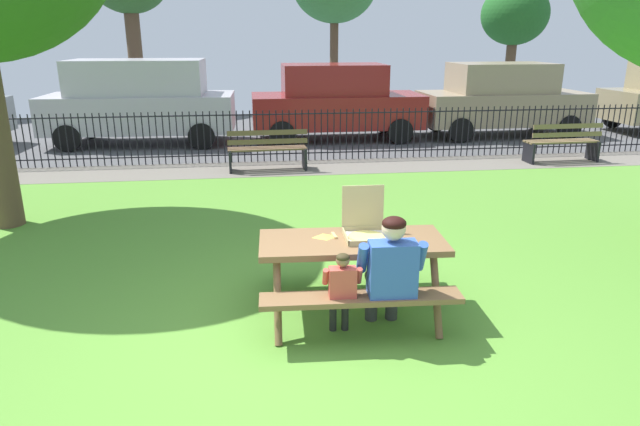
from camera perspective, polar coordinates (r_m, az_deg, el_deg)
name	(u,v)px	position (r m, az deg, el deg)	size (l,w,h in m)	color
ground	(286,266)	(6.83, -3.45, -5.39)	(28.00, 11.68, 0.02)	#5A9634
cobblestone_walkway	(269,169)	(11.73, -5.23, 4.48)	(28.00, 1.40, 0.01)	slate
street_asphalt	(262,133)	(16.06, -5.88, 8.05)	(28.00, 7.43, 0.01)	#515154
picnic_table_foreground	(352,256)	(5.51, 3.29, -4.42)	(1.87, 1.56, 0.79)	brown
pizza_box_open	(365,228)	(5.52, 4.62, -1.48)	(0.43, 0.45, 0.48)	tan
pizza_slice_on_table	(327,236)	(5.51, 0.70, -2.37)	(0.21, 0.16, 0.02)	#E9CE4B
adult_at_table	(390,270)	(5.07, 7.13, -5.79)	(0.62, 0.60, 1.19)	#343434
child_at_table	(342,287)	(5.04, 2.21, -7.52)	(0.35, 0.34, 0.87)	#252525
iron_fence_streetside	(267,136)	(12.30, -5.44, 7.83)	(19.93, 0.03, 1.12)	black
park_bench_center	(267,150)	(11.50, -5.36, 6.36)	(1.61, 0.52, 0.85)	brown
park_bench_right	(563,143)	(13.34, 23.45, 6.56)	(1.61, 0.51, 0.85)	brown
parked_car_center	(140,100)	(14.95, -17.84, 10.87)	(4.66, 2.07, 2.08)	#BDB8BF
parked_car_right	(336,101)	(14.90, 1.62, 11.32)	(4.41, 1.93, 1.94)	maroon
parked_car_far_right	(502,99)	(16.24, 18.01, 11.01)	(4.43, 1.98, 1.94)	gray
far_tree_midright	(515,16)	(23.63, 19.20, 18.43)	(2.51, 2.51, 4.52)	brown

